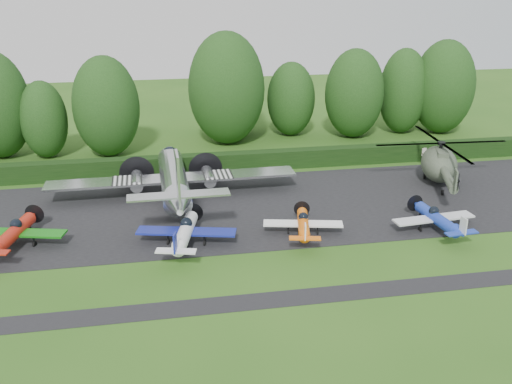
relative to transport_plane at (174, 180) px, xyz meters
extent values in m
plane|color=#275317|center=(4.63, -13.06, -2.15)|extent=(160.00, 160.00, 0.00)
cube|color=black|center=(4.63, -3.06, -2.15)|extent=(70.00, 18.00, 0.01)
cube|color=black|center=(4.63, -19.06, -2.15)|extent=(70.00, 2.00, 0.00)
cube|color=black|center=(4.63, 7.94, -2.15)|extent=(90.00, 1.60, 2.00)
cylinder|color=silver|center=(0.00, 0.37, -0.07)|extent=(2.52, 13.15, 2.52)
cone|color=silver|center=(0.00, 7.73, -0.07)|extent=(2.52, 1.64, 2.52)
cone|color=silver|center=(0.00, -7.52, 0.48)|extent=(2.52, 3.29, 2.52)
sphere|color=black|center=(0.00, 6.68, 0.48)|extent=(1.64, 1.64, 1.64)
cube|color=silver|center=(0.00, 1.46, -0.40)|extent=(24.10, 2.63, 0.24)
cube|color=white|center=(-4.38, 1.46, -0.27)|extent=(2.85, 2.74, 0.05)
cube|color=white|center=(4.38, 1.46, -0.27)|extent=(2.85, 2.74, 0.05)
cylinder|color=silver|center=(-3.51, 2.12, -0.67)|extent=(1.21, 3.51, 1.21)
cylinder|color=silver|center=(3.51, 2.12, -0.67)|extent=(1.21, 3.51, 1.21)
cylinder|color=black|center=(-3.51, 4.59, -0.67)|extent=(3.51, 0.03, 3.51)
cylinder|color=black|center=(3.51, 4.59, -0.67)|extent=(3.51, 0.03, 3.51)
cube|color=silver|center=(0.00, -8.40, 1.68)|extent=(8.22, 1.53, 0.15)
cube|color=silver|center=(0.00, -8.73, 3.21)|extent=(0.20, 2.41, 4.16)
cylinder|color=black|center=(-3.51, 1.68, -1.88)|extent=(0.27, 0.99, 0.99)
cylinder|color=black|center=(3.51, 1.68, -1.88)|extent=(0.27, 0.99, 0.99)
cylinder|color=black|center=(0.00, -8.84, -1.96)|extent=(0.20, 0.48, 0.48)
cylinder|color=#B11F10|center=(-13.00, -7.86, -0.92)|extent=(1.08, 6.18, 1.08)
sphere|color=black|center=(-13.00, -7.18, -0.41)|extent=(0.94, 0.94, 0.94)
cube|color=#137311|center=(-13.00, -7.30, -1.09)|extent=(7.86, 1.46, 0.16)
cube|color=#B11F10|center=(-13.00, -11.56, -0.64)|extent=(2.92, 0.79, 0.11)
cylinder|color=black|center=(-13.00, -3.87, -0.92)|extent=(1.68, 0.02, 1.68)
cylinder|color=black|center=(-11.54, -7.52, -1.95)|extent=(0.16, 0.49, 0.49)
cylinder|color=black|center=(-13.00, -4.94, -1.97)|extent=(0.13, 0.45, 0.45)
cylinder|color=white|center=(0.42, -10.05, -0.90)|extent=(1.09, 6.27, 1.09)
sphere|color=black|center=(0.42, -9.37, -0.39)|extent=(0.96, 0.96, 0.96)
cube|color=navy|center=(0.42, -9.48, -1.07)|extent=(7.98, 1.48, 0.16)
cube|color=white|center=(0.42, -13.81, -0.62)|extent=(2.96, 0.80, 0.11)
cube|color=navy|center=(0.42, -13.93, 0.12)|extent=(0.11, 0.91, 1.48)
cylinder|color=black|center=(0.42, -6.01, -0.90)|extent=(1.71, 0.02, 1.71)
cylinder|color=black|center=(-1.06, -9.71, -1.95)|extent=(0.16, 0.50, 0.50)
cylinder|color=black|center=(1.90, -9.71, -1.95)|extent=(0.16, 0.50, 0.50)
cylinder|color=black|center=(0.42, -7.09, -1.97)|extent=(0.14, 0.46, 0.46)
cylinder|color=orange|center=(10.19, -9.73, -1.11)|extent=(0.91, 5.20, 0.91)
sphere|color=black|center=(10.19, -9.16, -0.69)|extent=(0.79, 0.79, 0.79)
cube|color=white|center=(10.19, -9.26, -1.26)|extent=(6.62, 1.23, 0.13)
cube|color=orange|center=(10.19, -12.85, -0.88)|extent=(2.46, 0.66, 0.09)
cube|color=white|center=(10.19, -12.94, -0.26)|extent=(0.09, 0.76, 1.23)
cylinder|color=black|center=(10.19, -6.38, -1.11)|extent=(1.42, 0.02, 1.42)
cylinder|color=black|center=(8.96, -9.45, -1.98)|extent=(0.13, 0.42, 0.42)
cylinder|color=black|center=(11.42, -9.45, -1.98)|extent=(0.13, 0.42, 0.42)
cylinder|color=black|center=(10.19, -7.27, -2.00)|extent=(0.11, 0.38, 0.38)
cylinder|color=#1C38A9|center=(21.55, -10.85, -1.02)|extent=(0.99, 5.66, 0.99)
sphere|color=black|center=(21.55, -10.23, -0.56)|extent=(0.86, 0.86, 0.86)
cube|color=silver|center=(21.55, -10.33, -1.18)|extent=(7.20, 1.34, 0.14)
cube|color=#1C38A9|center=(21.55, -14.24, -0.77)|extent=(2.67, 0.72, 0.10)
cube|color=silver|center=(21.55, -14.34, -0.10)|extent=(0.10, 0.82, 1.34)
cylinder|color=black|center=(21.55, -7.19, -1.02)|extent=(1.54, 0.02, 1.54)
cylinder|color=black|center=(20.21, -10.54, -1.97)|extent=(0.14, 0.45, 0.45)
cylinder|color=black|center=(22.88, -10.54, -1.97)|extent=(0.14, 0.45, 0.45)
cylinder|color=black|center=(21.55, -8.17, -1.99)|extent=(0.12, 0.41, 0.41)
ellipsoid|color=#3B4535|center=(27.18, 0.25, -0.10)|extent=(3.56, 6.53, 3.41)
cylinder|color=#3B4535|center=(27.18, -4.89, 0.24)|extent=(0.80, 6.85, 0.80)
cube|color=#3B4535|center=(27.18, -8.43, 1.27)|extent=(0.14, 1.03, 1.83)
cylinder|color=black|center=(27.18, 0.25, 1.61)|extent=(0.34, 0.34, 0.91)
cylinder|color=black|center=(27.18, 0.25, 2.13)|extent=(0.80, 0.80, 0.29)
cylinder|color=black|center=(27.18, 0.25, 2.13)|extent=(13.70, 13.70, 0.07)
cube|color=#3B4535|center=(27.18, -0.67, 1.21)|extent=(1.03, 2.28, 0.80)
ellipsoid|color=black|center=(27.18, 2.07, 0.02)|extent=(2.17, 2.17, 1.95)
cylinder|color=black|center=(26.04, 1.16, -1.81)|extent=(0.21, 0.64, 0.64)
cylinder|color=black|center=(28.32, 1.16, -1.81)|extent=(0.21, 0.64, 0.64)
cylinder|color=black|center=(27.18, -3.41, -1.87)|extent=(0.18, 0.55, 0.55)
cylinder|color=#3F3326|center=(28.61, 7.44, -1.61)|extent=(0.11, 0.11, 1.10)
cylinder|color=#3F3326|center=(31.35, 7.44, -1.61)|extent=(0.11, 0.11, 1.10)
cube|color=beige|center=(29.98, 7.44, -0.97)|extent=(2.92, 0.07, 0.91)
cylinder|color=black|center=(-14.15, 16.53, -0.67)|extent=(0.70, 0.70, 2.98)
ellipsoid|color=black|center=(-14.15, 16.53, 2.39)|extent=(5.38, 5.38, 9.09)
cylinder|color=black|center=(31.44, 19.72, -0.30)|extent=(0.70, 0.70, 3.71)
ellipsoid|color=black|center=(31.44, 19.72, 3.52)|extent=(6.40, 6.40, 11.35)
cylinder|color=black|center=(16.40, 21.12, -0.56)|extent=(0.70, 0.70, 3.19)
ellipsoid|color=black|center=(16.40, 21.12, 2.72)|extent=(6.31, 6.31, 9.75)
cylinder|color=black|center=(36.66, 18.80, -0.12)|extent=(0.70, 0.70, 4.07)
ellipsoid|color=black|center=(36.66, 18.80, 4.07)|extent=(8.16, 8.16, 12.45)
cylinder|color=black|center=(-19.33, 17.54, -0.12)|extent=(0.70, 0.70, 4.07)
cylinder|color=black|center=(7.57, 18.81, 0.14)|extent=(0.70, 0.70, 4.59)
ellipsoid|color=black|center=(7.57, 18.81, 4.85)|extent=(9.51, 9.51, 14.01)
cylinder|color=black|center=(-6.94, 16.06, -0.22)|extent=(0.70, 0.70, 3.86)
ellipsoid|color=black|center=(-6.94, 16.06, 3.75)|extent=(7.71, 7.71, 11.81)
cylinder|color=black|center=(24.28, 18.83, -0.26)|extent=(0.70, 0.70, 3.78)
ellipsoid|color=black|center=(24.28, 18.83, 3.63)|extent=(7.61, 7.61, 11.56)
cylinder|color=black|center=(9.23, 23.61, -0.01)|extent=(0.70, 0.70, 4.28)
ellipsoid|color=black|center=(9.23, 23.61, 4.38)|extent=(7.05, 7.05, 13.07)
camera|label=1|loc=(-1.22, -51.39, 18.48)|focal=40.00mm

